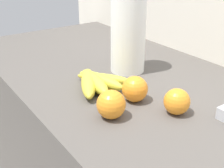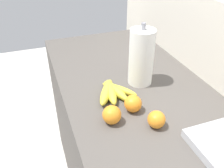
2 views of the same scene
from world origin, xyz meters
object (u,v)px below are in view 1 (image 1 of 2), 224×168
at_px(orange_right, 177,101).
at_px(paper_towel_roll, 128,33).
at_px(banana_bunch, 96,81).
at_px(orange_center, 135,89).
at_px(orange_front, 111,104).

bearing_deg(orange_right, paper_towel_roll, 165.89).
relative_size(banana_bunch, orange_right, 2.95).
bearing_deg(orange_center, orange_front, -70.54).
relative_size(orange_center, orange_right, 1.07).
height_order(orange_center, orange_front, orange_front).
bearing_deg(orange_front, orange_right, 62.34).
bearing_deg(orange_center, orange_right, 21.09).
height_order(orange_front, paper_towel_roll, paper_towel_roll).
xyz_separation_m(orange_front, orange_right, (0.08, 0.15, -0.00)).
xyz_separation_m(orange_center, orange_right, (0.11, 0.04, -0.00)).
xyz_separation_m(orange_center, paper_towel_roll, (-0.19, 0.12, 0.10)).
relative_size(orange_center, orange_front, 0.98).
bearing_deg(orange_right, orange_center, -158.91).
xyz_separation_m(banana_bunch, paper_towel_roll, (-0.06, 0.16, 0.11)).
xyz_separation_m(orange_front, paper_towel_roll, (-0.23, 0.22, 0.10)).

